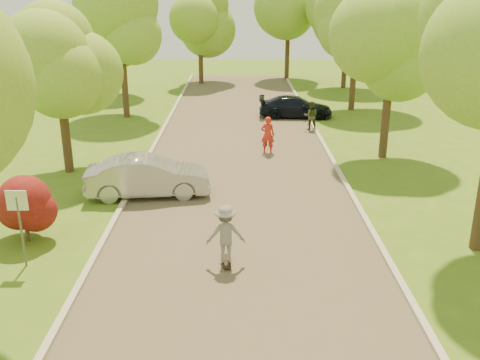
{
  "coord_description": "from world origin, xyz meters",
  "views": [
    {
      "loc": [
        -0.06,
        -8.87,
        7.03
      ],
      "look_at": [
        -0.0,
        7.25,
        1.3
      ],
      "focal_mm": 40.0,
      "sensor_mm": 36.0,
      "label": 1
    }
  ],
  "objects_px": {
    "silver_sedan": "(148,176)",
    "person_olive": "(311,116)",
    "dark_sedan": "(296,107)",
    "street_sign": "(19,212)",
    "skateboarder": "(226,234)",
    "longboard": "(226,261)",
    "person_striped": "(268,135)"
  },
  "relations": [
    {
      "from": "silver_sedan",
      "to": "person_olive",
      "type": "bearing_deg",
      "value": -42.77
    },
    {
      "from": "silver_sedan",
      "to": "dark_sedan",
      "type": "relative_size",
      "value": 1.04
    },
    {
      "from": "street_sign",
      "to": "skateboarder",
      "type": "xyz_separation_m",
      "value": [
        5.4,
        0.05,
        -0.65
      ]
    },
    {
      "from": "silver_sedan",
      "to": "longboard",
      "type": "height_order",
      "value": "silver_sedan"
    },
    {
      "from": "skateboarder",
      "to": "person_olive",
      "type": "bearing_deg",
      "value": -111.66
    },
    {
      "from": "silver_sedan",
      "to": "person_striped",
      "type": "relative_size",
      "value": 2.6
    },
    {
      "from": "silver_sedan",
      "to": "person_olive",
      "type": "height_order",
      "value": "person_olive"
    },
    {
      "from": "person_olive",
      "to": "person_striped",
      "type": "bearing_deg",
      "value": 62.92
    },
    {
      "from": "longboard",
      "to": "person_striped",
      "type": "bearing_deg",
      "value": -104.91
    },
    {
      "from": "dark_sedan",
      "to": "person_striped",
      "type": "height_order",
      "value": "person_striped"
    },
    {
      "from": "silver_sedan",
      "to": "skateboarder",
      "type": "relative_size",
      "value": 2.73
    },
    {
      "from": "street_sign",
      "to": "silver_sedan",
      "type": "relative_size",
      "value": 0.49
    },
    {
      "from": "silver_sedan",
      "to": "person_striped",
      "type": "height_order",
      "value": "person_striped"
    },
    {
      "from": "longboard",
      "to": "street_sign",
      "type": "bearing_deg",
      "value": -5.31
    },
    {
      "from": "silver_sedan",
      "to": "skateboarder",
      "type": "bearing_deg",
      "value": -157.24
    },
    {
      "from": "street_sign",
      "to": "person_olive",
      "type": "bearing_deg",
      "value": 57.21
    },
    {
      "from": "street_sign",
      "to": "silver_sedan",
      "type": "xyz_separation_m",
      "value": [
        2.5,
        5.26,
        -0.84
      ]
    },
    {
      "from": "person_olive",
      "to": "dark_sedan",
      "type": "bearing_deg",
      "value": -77.17
    },
    {
      "from": "longboard",
      "to": "person_striped",
      "type": "distance_m",
      "value": 10.74
    },
    {
      "from": "street_sign",
      "to": "dark_sedan",
      "type": "height_order",
      "value": "street_sign"
    },
    {
      "from": "person_striped",
      "to": "dark_sedan",
      "type": "bearing_deg",
      "value": -97.25
    },
    {
      "from": "dark_sedan",
      "to": "person_striped",
      "type": "relative_size",
      "value": 2.5
    },
    {
      "from": "dark_sedan",
      "to": "skateboarder",
      "type": "height_order",
      "value": "skateboarder"
    },
    {
      "from": "dark_sedan",
      "to": "silver_sedan",
      "type": "bearing_deg",
      "value": 155.92
    },
    {
      "from": "skateboarder",
      "to": "person_striped",
      "type": "distance_m",
      "value": 10.71
    },
    {
      "from": "skateboarder",
      "to": "person_striped",
      "type": "height_order",
      "value": "skateboarder"
    },
    {
      "from": "silver_sedan",
      "to": "dark_sedan",
      "type": "xyz_separation_m",
      "value": [
        6.6,
        12.66,
        -0.11
      ]
    },
    {
      "from": "street_sign",
      "to": "silver_sedan",
      "type": "distance_m",
      "value": 5.88
    },
    {
      "from": "silver_sedan",
      "to": "skateboarder",
      "type": "xyz_separation_m",
      "value": [
        2.9,
        -5.2,
        0.19
      ]
    },
    {
      "from": "person_striped",
      "to": "person_olive",
      "type": "height_order",
      "value": "person_striped"
    },
    {
      "from": "silver_sedan",
      "to": "person_striped",
      "type": "bearing_deg",
      "value": -46.88
    },
    {
      "from": "street_sign",
      "to": "silver_sedan",
      "type": "height_order",
      "value": "street_sign"
    }
  ]
}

